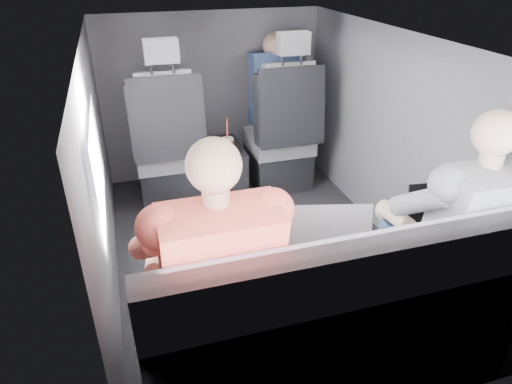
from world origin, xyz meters
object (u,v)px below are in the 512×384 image
object	(u,v)px
laptop_white	(210,247)
laptop_silver	(318,236)
front_seat_right	(281,141)
passenger_rear_left	(214,276)
center_console	(226,169)
front_seat_left	(169,154)
passenger_rear_right	(451,232)
rear_bench	(332,329)
soda_cup	(228,145)
passenger_front_right	(274,90)
laptop_black	(428,211)

from	to	relation	value
laptop_white	laptop_silver	distance (m)	0.48
front_seat_right	passenger_rear_left	xyz separation A→B (m)	(-0.94, -1.81, 0.24)
center_console	passenger_rear_left	distance (m)	1.96
front_seat_left	passenger_rear_right	size ratio (longest dim) A/B	1.02
center_console	rear_bench	xyz separation A→B (m)	(-0.00, -1.94, 0.11)
front_seat_right	passenger_rear_left	distance (m)	2.05
soda_cup	laptop_white	world-z (taller)	laptop_white
front_seat_right	passenger_front_right	distance (m)	0.43
soda_cup	laptop_black	world-z (taller)	laptop_black
laptop_black	rear_bench	bearing A→B (deg)	-155.09
rear_bench	soda_cup	distance (m)	1.78
center_console	soda_cup	xyz separation A→B (m)	(-0.02, -0.17, 0.27)
passenger_rear_left	front_seat_right	bearing A→B (deg)	62.58
front_seat_left	front_seat_right	bearing A→B (deg)	0.00
front_seat_right	passenger_rear_right	world-z (taller)	front_seat_right
laptop_black	laptop_silver	bearing A→B (deg)	-175.43
front_seat_left	laptop_silver	distance (m)	1.74
laptop_silver	passenger_rear_right	xyz separation A→B (m)	(0.59, -0.14, -0.00)
passenger_rear_left	front_seat_left	bearing A→B (deg)	88.81
laptop_black	center_console	bearing A→B (deg)	110.46
front_seat_right	passenger_rear_right	xyz separation A→B (m)	(0.15, -1.81, 0.23)
rear_bench	laptop_white	size ratio (longest dim) A/B	3.90
laptop_white	passenger_front_right	bearing A→B (deg)	63.44
front_seat_right	laptop_white	size ratio (longest dim) A/B	3.08
laptop_black	soda_cup	bearing A→B (deg)	113.24
laptop_black	passenger_front_right	world-z (taller)	passenger_front_right
center_console	passenger_front_right	xyz separation A→B (m)	(0.47, 0.22, 0.55)
front_seat_left	passenger_front_right	bearing A→B (deg)	15.65
front_seat_left	laptop_black	size ratio (longest dim) A/B	3.37
front_seat_left	laptop_black	distance (m)	1.95
passenger_rear_left	passenger_rear_right	world-z (taller)	passenger_rear_left
soda_cup	laptop_black	bearing A→B (deg)	-66.76
center_console	laptop_white	xyz separation A→B (m)	(-0.46, -1.64, 0.43)
soda_cup	passenger_rear_left	world-z (taller)	passenger_rear_left
passenger_rear_right	passenger_front_right	distance (m)	2.07
laptop_silver	passenger_rear_right	bearing A→B (deg)	-13.76
laptop_white	passenger_rear_right	world-z (taller)	passenger_rear_right
soda_cup	laptop_white	xyz separation A→B (m)	(-0.44, -1.47, 0.16)
front_seat_right	soda_cup	world-z (taller)	front_seat_right
rear_bench	soda_cup	world-z (taller)	rear_bench
passenger_rear_right	soda_cup	bearing A→B (deg)	110.44
rear_bench	laptop_white	xyz separation A→B (m)	(-0.46, 0.30, 0.33)
passenger_front_right	soda_cup	bearing A→B (deg)	-142.10
laptop_silver	laptop_black	distance (m)	0.60
front_seat_right	passenger_front_right	world-z (taller)	front_seat_right
passenger_rear_right	front_seat_left	bearing A→B (deg)	120.27
soda_cup	passenger_rear_left	size ratio (longest dim) A/B	0.22
rear_bench	laptop_black	size ratio (longest dim) A/B	4.26
laptop_silver	passenger_rear_right	distance (m)	0.60
passenger_rear_left	passenger_front_right	size ratio (longest dim) A/B	1.63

